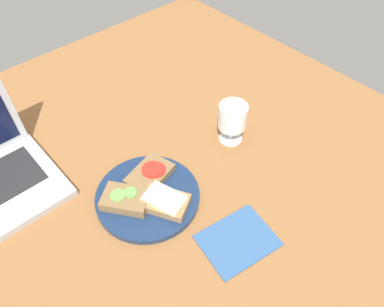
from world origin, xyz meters
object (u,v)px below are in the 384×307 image
object	(u,v)px
sandwich_with_cucumber	(126,199)
sandwich_with_cheese	(165,201)
plate	(148,196)
napkin	(238,240)
wine_glass	(232,118)
sandwich_with_tomato	(151,174)

from	to	relation	value
sandwich_with_cucumber	sandwich_with_cheese	distance (cm)	9.04
plate	napkin	size ratio (longest dim) A/B	1.57
wine_glass	sandwich_with_cucumber	bearing A→B (deg)	178.91
sandwich_with_cucumber	wine_glass	world-z (taller)	wine_glass
wine_glass	plate	bearing A→B (deg)	-178.40
plate	sandwich_with_cucumber	xyz separation A→B (cm)	(-5.01, 1.47, 2.11)
sandwich_with_cheese	wine_glass	size ratio (longest dim) A/B	1.09
plate	wine_glass	bearing A→B (deg)	1.60
plate	napkin	xyz separation A→B (cm)	(7.73, -22.24, -0.59)
plate	sandwich_with_cucumber	world-z (taller)	sandwich_with_cucumber
sandwich_with_cucumber	sandwich_with_cheese	xyz separation A→B (cm)	(6.26, -6.52, 0.08)
sandwich_with_tomato	napkin	distance (cm)	26.24
sandwich_with_cheese	napkin	bearing A→B (deg)	-69.35
sandwich_with_cucumber	wine_glass	xyz separation A→B (cm)	(34.19, -0.65, 4.75)
sandwich_with_cucumber	napkin	xyz separation A→B (cm)	(12.74, -23.70, -2.70)
sandwich_with_tomato	napkin	size ratio (longest dim) A/B	0.81
napkin	plate	bearing A→B (deg)	109.17
sandwich_with_cucumber	napkin	world-z (taller)	sandwich_with_cucumber
sandwich_with_cucumber	napkin	distance (cm)	27.04
sandwich_with_cucumber	napkin	size ratio (longest dim) A/B	0.80
wine_glass	napkin	size ratio (longest dim) A/B	0.74
sandwich_with_cheese	plate	bearing A→B (deg)	103.97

